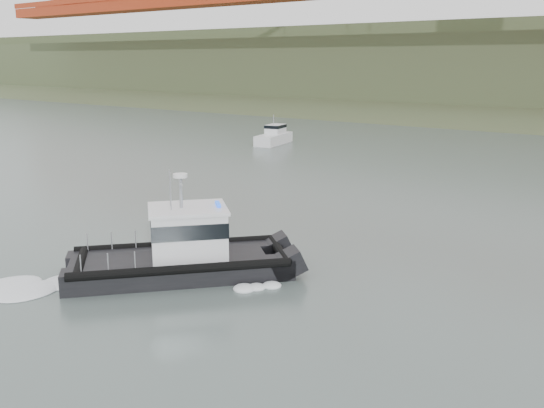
{
  "coord_description": "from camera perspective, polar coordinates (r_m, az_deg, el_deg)",
  "views": [
    {
      "loc": [
        21.65,
        -19.54,
        10.31
      ],
      "look_at": [
        1.77,
        7.04,
        2.4
      ],
      "focal_mm": 40.0,
      "sensor_mm": 36.0,
      "label": 1
    }
  ],
  "objects": [
    {
      "name": "patrol_boat",
      "position": [
        29.91,
        -8.46,
        -4.26
      ],
      "size": [
        10.07,
        10.71,
        5.24
      ],
      "rotation": [
        0.0,
        0.0,
        -0.72
      ],
      "color": "black",
      "rests_on": "ground"
    },
    {
      "name": "motorboat",
      "position": [
        76.66,
        0.2,
        6.38
      ],
      "size": [
        3.68,
        7.19,
        3.78
      ],
      "rotation": [
        0.0,
        0.0,
        0.21
      ],
      "color": "silver",
      "rests_on": "ground"
    },
    {
      "name": "ground",
      "position": [
        30.93,
        -10.55,
        -6.3
      ],
      "size": [
        400.0,
        400.0,
        0.0
      ],
      "primitive_type": "plane",
      "color": "#52625D",
      "rests_on": "ground"
    }
  ]
}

